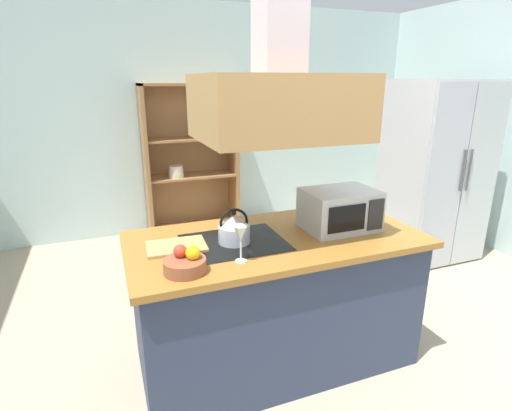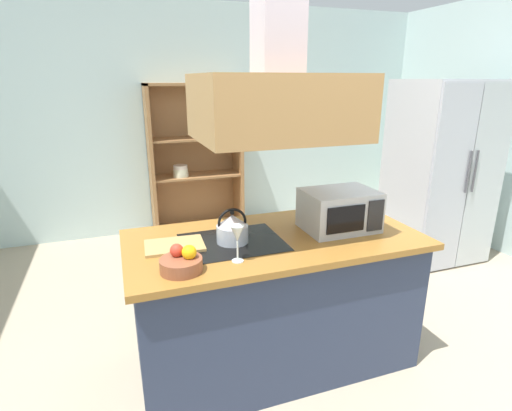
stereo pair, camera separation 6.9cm
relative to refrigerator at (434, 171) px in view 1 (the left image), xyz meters
The scene contains 11 objects.
ground_plane 2.61m from the refrigerator, 150.93° to the right, with size 7.80×7.80×0.00m, color tan.
wall_back 2.83m from the refrigerator, 139.71° to the left, with size 6.00×0.12×2.70m, color silver.
kitchen_island 2.51m from the refrigerator, 155.72° to the right, with size 1.83×0.90×0.90m.
range_hood 2.61m from the refrigerator, 155.72° to the right, with size 0.90×0.70×1.19m.
refrigerator is the anchor object (origin of this frame).
dish_cabinet 2.75m from the refrigerator, 144.44° to the left, with size 1.09×0.40×1.80m.
kettle 2.72m from the refrigerator, 158.10° to the right, with size 0.19×0.19×0.21m.
cutting_board 3.02m from the refrigerator, 161.32° to the right, with size 0.34×0.24×0.02m, color tan.
microwave 2.08m from the refrigerator, 150.32° to the right, with size 0.46×0.35×0.26m.
wine_glass_on_counter 2.87m from the refrigerator, 153.58° to the right, with size 0.08×0.08×0.21m.
fruit_bowl 3.15m from the refrigerator, 155.86° to the right, with size 0.22×0.22×0.14m.
Camera 1 is at (-1.06, -1.96, 1.84)m, focal length 28.11 mm.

